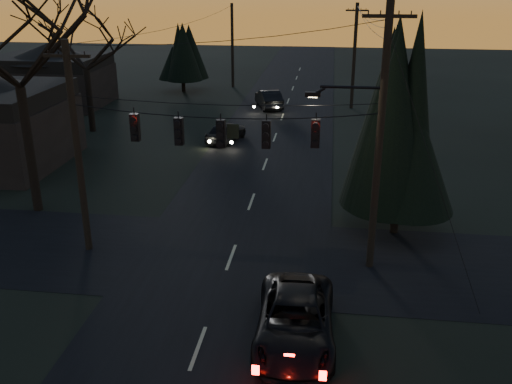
# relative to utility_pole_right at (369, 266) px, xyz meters

# --- Properties ---
(main_road) EXTENTS (8.00, 120.00, 0.02)m
(main_road) POSITION_rel_utility_pole_right_xyz_m (-5.50, 10.00, 0.01)
(main_road) COLOR black
(main_road) RESTS_ON ground
(cross_road) EXTENTS (60.00, 7.00, 0.02)m
(cross_road) POSITION_rel_utility_pole_right_xyz_m (-5.50, 0.00, 0.01)
(cross_road) COLOR black
(cross_road) RESTS_ON ground
(utility_pole_right) EXTENTS (5.00, 0.30, 10.00)m
(utility_pole_right) POSITION_rel_utility_pole_right_xyz_m (0.00, 0.00, 0.00)
(utility_pole_right) COLOR black
(utility_pole_right) RESTS_ON ground
(utility_pole_left) EXTENTS (1.80, 0.30, 8.50)m
(utility_pole_left) POSITION_rel_utility_pole_right_xyz_m (-11.50, 0.00, 0.00)
(utility_pole_left) COLOR black
(utility_pole_left) RESTS_ON ground
(utility_pole_far_r) EXTENTS (1.80, 0.30, 8.50)m
(utility_pole_far_r) POSITION_rel_utility_pole_right_xyz_m (0.00, 28.00, 0.00)
(utility_pole_far_r) COLOR black
(utility_pole_far_r) RESTS_ON ground
(utility_pole_far_l) EXTENTS (0.30, 0.30, 8.00)m
(utility_pole_far_l) POSITION_rel_utility_pole_right_xyz_m (-11.50, 36.00, 0.00)
(utility_pole_far_l) COLOR black
(utility_pole_far_l) RESTS_ON ground
(span_signal_assembly) EXTENTS (11.50, 0.44, 1.60)m
(span_signal_assembly) POSITION_rel_utility_pole_right_xyz_m (-5.74, 0.00, 5.23)
(span_signal_assembly) COLOR black
(span_signal_assembly) RESTS_ON ground
(bare_tree_left) EXTENTS (10.17, 10.17, 11.93)m
(bare_tree_left) POSITION_rel_utility_pole_right_xyz_m (-15.63, 3.69, 8.34)
(bare_tree_left) COLOR black
(bare_tree_left) RESTS_ON ground
(evergreen_right) EXTENTS (3.91, 3.91, 8.42)m
(evergreen_right) POSITION_rel_utility_pole_right_xyz_m (1.24, 3.30, 4.80)
(evergreen_right) COLOR black
(evergreen_right) RESTS_ON ground
(bare_tree_dist) EXTENTS (7.00, 7.00, 8.85)m
(bare_tree_dist) POSITION_rel_utility_pole_right_xyz_m (-18.75, 18.02, 6.18)
(bare_tree_dist) COLOR black
(bare_tree_dist) RESTS_ON ground
(evergreen_dist) EXTENTS (3.55, 3.55, 5.67)m
(evergreen_dist) POSITION_rel_utility_pole_right_xyz_m (-15.85, 33.23, 3.42)
(evergreen_dist) COLOR black
(evergreen_dist) RESTS_ON ground
(house_left_far) EXTENTS (9.00, 7.00, 5.20)m
(house_left_far) POSITION_rel_utility_pole_right_xyz_m (-25.50, 26.00, 2.60)
(house_left_far) COLOR black
(house_left_far) RESTS_ON ground
(suv_near) EXTENTS (2.55, 5.26, 1.44)m
(suv_near) POSITION_rel_utility_pole_right_xyz_m (-2.58, -5.21, 0.72)
(suv_near) COLOR black
(suv_near) RESTS_ON ground
(sedan_oncoming_a) EXTENTS (2.51, 4.25, 1.36)m
(sedan_oncoming_a) POSITION_rel_utility_pole_right_xyz_m (-8.70, 16.59, 0.68)
(sedan_oncoming_a) COLOR black
(sedan_oncoming_a) RESTS_ON ground
(sedan_oncoming_b) EXTENTS (2.97, 4.87, 1.51)m
(sedan_oncoming_b) POSITION_rel_utility_pole_right_xyz_m (-6.94, 27.17, 0.76)
(sedan_oncoming_b) COLOR black
(sedan_oncoming_b) RESTS_ON ground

